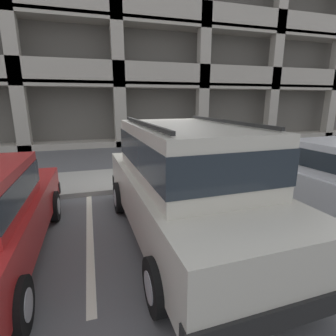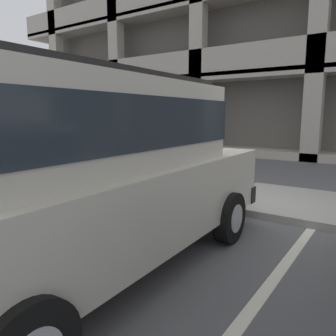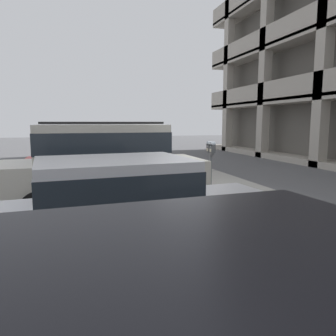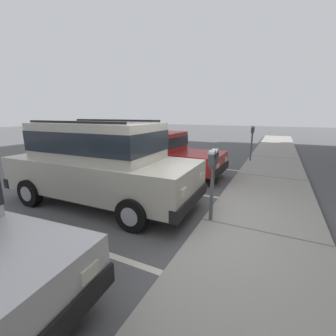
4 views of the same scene
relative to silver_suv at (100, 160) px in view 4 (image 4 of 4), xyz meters
name	(u,v)px [view 4 (image 4 of 4)]	position (x,y,z in m)	size (l,w,h in m)	color
ground_plane	(193,225)	(0.03, 2.42, -1.14)	(80.00, 80.00, 0.10)	#565659
sidewalk	(261,234)	(0.03, 3.72, -1.03)	(40.00, 2.20, 0.12)	#9E9B93
parking_stall_lines	(82,245)	(1.65, 1.02, -1.08)	(13.09, 4.80, 0.01)	silver
silver_suv	(100,160)	(0.00, 0.00, 0.00)	(2.11, 4.83, 2.03)	beige
red_sedan	(159,152)	(-3.09, -0.05, -0.27)	(1.89, 4.50, 1.54)	red
parking_meter_near	(213,168)	(-0.03, 2.77, 0.09)	(0.35, 0.12, 1.42)	#595B60
parking_meter_far	(252,135)	(-6.52, 2.76, 0.18)	(0.35, 0.12, 1.55)	#595B60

